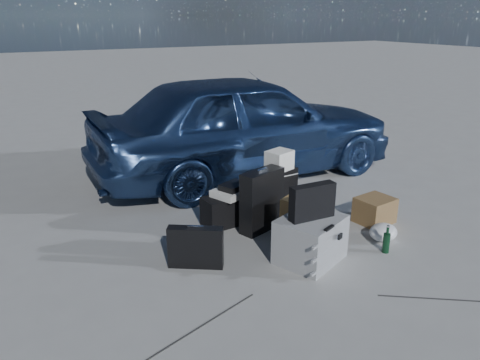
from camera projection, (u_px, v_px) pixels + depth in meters
name	position (u px, v px, depth m)	size (l,w,h in m)	color
ground	(301.00, 263.00, 4.38)	(60.00, 60.00, 0.00)	#A3A39E
car	(245.00, 124.00, 6.59)	(1.75, 4.34, 1.48)	#325088
pelican_case	(310.00, 239.00, 4.37)	(0.59, 0.48, 0.43)	#A7A9AC
laptop_bag	(312.00, 202.00, 4.25)	(0.44, 0.11, 0.33)	black
briefcase	(196.00, 247.00, 4.26)	(0.50, 0.11, 0.39)	black
suitcase_left	(262.00, 200.00, 4.98)	(0.51, 0.18, 0.67)	black
suitcase_right	(277.00, 192.00, 5.36)	(0.46, 0.17, 0.56)	black
white_carton	(279.00, 160.00, 5.23)	(0.27, 0.22, 0.22)	white
duffel_bag	(232.00, 209.00, 5.19)	(0.66, 0.28, 0.33)	black
flat_box_white	(233.00, 192.00, 5.13)	(0.42, 0.31, 0.07)	white
flat_box_black	(234.00, 186.00, 5.10)	(0.29, 0.21, 0.06)	black
kraft_bag	(296.00, 217.00, 4.85)	(0.33, 0.20, 0.44)	olive
cardboard_box	(375.00, 210.00, 5.21)	(0.38, 0.33, 0.29)	olive
plastic_bag	(383.00, 232.00, 4.81)	(0.31, 0.27, 0.17)	white
green_bottle	(387.00, 240.00, 4.54)	(0.07, 0.07, 0.27)	black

